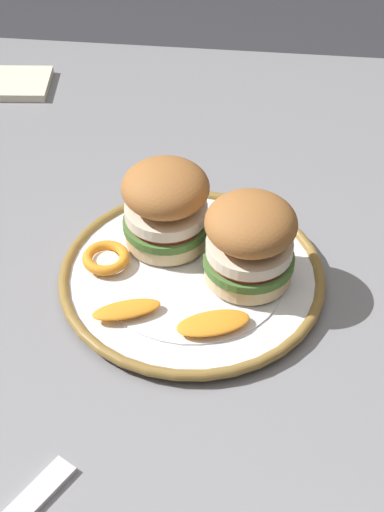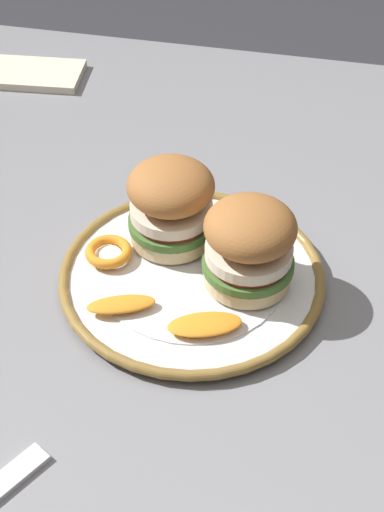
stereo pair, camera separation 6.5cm
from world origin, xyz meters
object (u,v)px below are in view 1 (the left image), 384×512
dinner_plate (192,276)px  sandwich_half_left (166,204)px  sandwich_half_right (250,240)px  dining_table (168,362)px

dinner_plate → sandwich_half_left: size_ratio=2.26×
dinner_plate → sandwich_half_right: size_ratio=2.25×
dinner_plate → sandwich_half_left: bearing=-145.4°
dining_table → dinner_plate: size_ratio=3.86×
dinner_plate → sandwich_half_left: (-0.05, -0.03, 0.06)m
dining_table → sandwich_half_right: size_ratio=8.71×
dining_table → dinner_plate: bearing=139.4°
sandwich_half_right → dining_table: bearing=-70.5°
dining_table → sandwich_half_left: size_ratio=8.72×
sandwich_half_left → dinner_plate: bearing=34.6°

